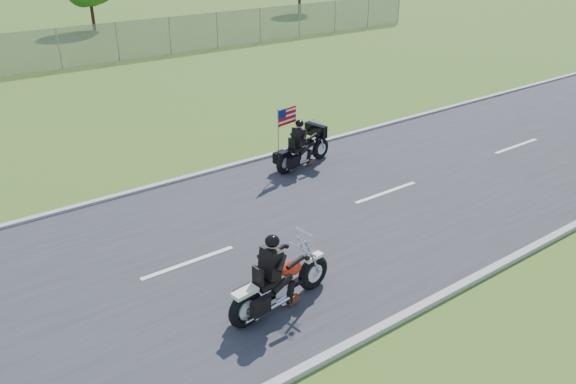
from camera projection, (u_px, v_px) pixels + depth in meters
ground at (265, 237)px, 13.29m from camera, size 420.00×420.00×0.00m
road at (265, 236)px, 13.28m from camera, size 120.00×8.00×0.04m
curb_north at (187, 178)px, 16.22m from camera, size 120.00×0.18×0.12m
curb_south at (387, 325)px, 10.31m from camera, size 120.00×0.18×0.12m
motorcycle_lead at (279, 284)px, 10.65m from camera, size 2.50×0.80×1.68m
motorcycle_follow at (303, 150)px, 16.87m from camera, size 2.27×0.92×1.91m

